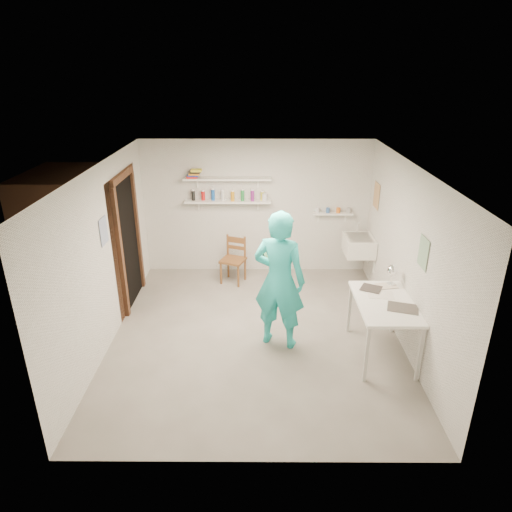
{
  "coord_description": "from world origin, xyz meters",
  "views": [
    {
      "loc": [
        0.03,
        -5.54,
        3.57
      ],
      "look_at": [
        0.0,
        0.4,
        1.05
      ],
      "focal_mm": 32.0,
      "sensor_mm": 36.0,
      "label": 1
    }
  ],
  "objects_px": {
    "man": "(279,280)",
    "wooden_chair": "(233,260)",
    "work_table": "(382,328)",
    "belfast_sink": "(359,245)",
    "desk_lamp": "(393,270)",
    "wall_clock": "(274,252)"
  },
  "relations": [
    {
      "from": "wooden_chair",
      "to": "desk_lamp",
      "type": "relative_size",
      "value": 5.59
    },
    {
      "from": "man",
      "to": "wooden_chair",
      "type": "xyz_separation_m",
      "value": [
        -0.72,
        1.9,
        -0.54
      ]
    },
    {
      "from": "belfast_sink",
      "to": "work_table",
      "type": "bearing_deg",
      "value": -92.92
    },
    {
      "from": "work_table",
      "to": "desk_lamp",
      "type": "xyz_separation_m",
      "value": [
        0.2,
        0.47,
        0.62
      ]
    },
    {
      "from": "belfast_sink",
      "to": "work_table",
      "type": "relative_size",
      "value": 0.51
    },
    {
      "from": "desk_lamp",
      "to": "work_table",
      "type": "bearing_deg",
      "value": -112.42
    },
    {
      "from": "belfast_sink",
      "to": "work_table",
      "type": "xyz_separation_m",
      "value": [
        -0.11,
        -2.15,
        -0.3
      ]
    },
    {
      "from": "belfast_sink",
      "to": "man",
      "type": "xyz_separation_m",
      "value": [
        -1.44,
        -1.89,
        0.25
      ]
    },
    {
      "from": "wooden_chair",
      "to": "desk_lamp",
      "type": "height_order",
      "value": "desk_lamp"
    },
    {
      "from": "work_table",
      "to": "belfast_sink",
      "type": "bearing_deg",
      "value": 87.08
    },
    {
      "from": "work_table",
      "to": "wall_clock",
      "type": "bearing_deg",
      "value": 161.29
    },
    {
      "from": "belfast_sink",
      "to": "man",
      "type": "height_order",
      "value": "man"
    },
    {
      "from": "wooden_chair",
      "to": "work_table",
      "type": "bearing_deg",
      "value": -25.96
    },
    {
      "from": "man",
      "to": "wooden_chair",
      "type": "bearing_deg",
      "value": -50.12
    },
    {
      "from": "man",
      "to": "wooden_chair",
      "type": "height_order",
      "value": "man"
    },
    {
      "from": "belfast_sink",
      "to": "desk_lamp",
      "type": "distance_m",
      "value": 1.71
    },
    {
      "from": "wooden_chair",
      "to": "desk_lamp",
      "type": "distance_m",
      "value": 2.87
    },
    {
      "from": "man",
      "to": "wall_clock",
      "type": "bearing_deg",
      "value": -51.56
    },
    {
      "from": "wall_clock",
      "to": "work_table",
      "type": "bearing_deg",
      "value": 0.51
    },
    {
      "from": "belfast_sink",
      "to": "wooden_chair",
      "type": "xyz_separation_m",
      "value": [
        -2.16,
        0.01,
        -0.29
      ]
    },
    {
      "from": "man",
      "to": "work_table",
      "type": "distance_m",
      "value": 1.47
    },
    {
      "from": "wall_clock",
      "to": "desk_lamp",
      "type": "distance_m",
      "value": 1.62
    }
  ]
}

